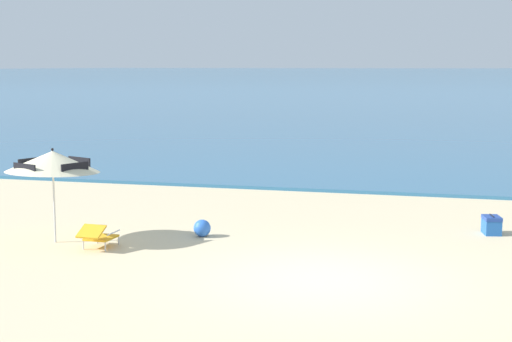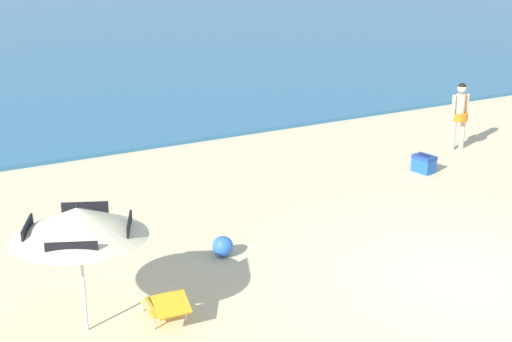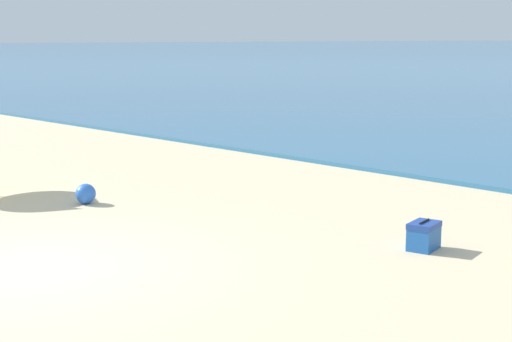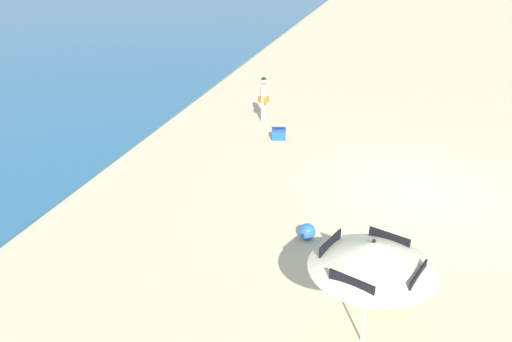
% 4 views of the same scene
% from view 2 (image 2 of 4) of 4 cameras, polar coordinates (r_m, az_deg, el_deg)
% --- Properties ---
extents(ground_plane, '(800.00, 800.00, 0.00)m').
position_cam_2_polar(ground_plane, '(12.80, 15.45, -8.14)').
color(ground_plane, beige).
extents(beach_umbrella_striped_main, '(2.63, 2.63, 1.98)m').
position_cam_2_polar(beach_umbrella_striped_main, '(10.53, -13.50, -3.87)').
color(beach_umbrella_striped_main, silver).
rests_on(beach_umbrella_striped_main, ground).
extents(lounge_chair_under_umbrella, '(0.61, 0.91, 0.52)m').
position_cam_2_polar(lounge_chair_under_umbrella, '(11.19, -6.90, -10.16)').
color(lounge_chair_under_umbrella, gold).
rests_on(lounge_chair_under_umbrella, ground).
extents(person_standing_near_shore, '(0.51, 0.42, 1.72)m').
position_cam_2_polar(person_standing_near_shore, '(19.36, 15.39, 4.45)').
color(person_standing_near_shore, beige).
rests_on(person_standing_near_shore, ground).
extents(cooler_box, '(0.45, 0.56, 0.43)m').
position_cam_2_polar(cooler_box, '(17.66, 12.77, 0.55)').
color(cooler_box, '#1E56A8').
rests_on(cooler_box, ground).
extents(beach_ball, '(0.37, 0.37, 0.37)m').
position_cam_2_polar(beach_ball, '(13.11, -2.56, -5.81)').
color(beach_ball, blue).
rests_on(beach_ball, ground).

